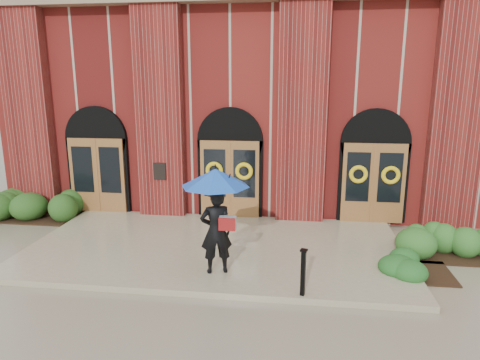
% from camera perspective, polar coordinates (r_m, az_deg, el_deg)
% --- Properties ---
extents(ground, '(90.00, 90.00, 0.00)m').
position_cam_1_polar(ground, '(11.68, -3.39, -9.59)').
color(ground, gray).
rests_on(ground, ground).
extents(landing, '(10.00, 5.30, 0.15)m').
position_cam_1_polar(landing, '(11.79, -3.26, -8.98)').
color(landing, tan).
rests_on(landing, ground).
extents(church_building, '(16.20, 12.53, 7.00)m').
position_cam_1_polar(church_building, '(19.50, 1.34, 10.17)').
color(church_building, maroon).
rests_on(church_building, ground).
extents(man_with_umbrella, '(1.95, 1.95, 2.46)m').
position_cam_1_polar(man_with_umbrella, '(9.62, -3.24, -2.80)').
color(man_with_umbrella, black).
rests_on(man_with_umbrella, landing).
extents(metal_post, '(0.17, 0.17, 1.01)m').
position_cam_1_polar(metal_post, '(9.08, 8.42, -11.95)').
color(metal_post, black).
rests_on(metal_post, landing).
extents(hedge_wall_left, '(3.31, 1.33, 0.85)m').
position_cam_1_polar(hedge_wall_left, '(16.19, -27.22, -2.97)').
color(hedge_wall_left, '#234717').
rests_on(hedge_wall_left, ground).
extents(hedge_wall_right, '(2.92, 1.17, 0.75)m').
position_cam_1_polar(hedge_wall_right, '(12.72, 28.03, -7.44)').
color(hedge_wall_right, '#2A5C20').
rests_on(hedge_wall_right, ground).
extents(hedge_front_right, '(1.37, 1.17, 0.48)m').
position_cam_1_polar(hedge_front_right, '(11.25, 22.84, -10.25)').
color(hedge_front_right, '#1E501D').
rests_on(hedge_front_right, ground).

